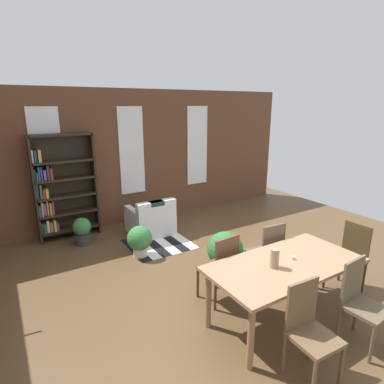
{
  "coord_description": "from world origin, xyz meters",
  "views": [
    {
      "loc": [
        -2.44,
        -2.84,
        2.53
      ],
      "look_at": [
        0.17,
        1.4,
        1.15
      ],
      "focal_mm": 29.56,
      "sensor_mm": 36.0,
      "label": 1
    }
  ],
  "objects": [
    {
      "name": "back_wall_brick",
      "position": [
        0.0,
        3.66,
        1.43
      ],
      "size": [
        8.15,
        0.12,
        2.86
      ],
      "primitive_type": "cube",
      "color": "brown",
      "rests_on": "ground"
    },
    {
      "name": "dining_chair_far_right",
      "position": [
        0.63,
        0.1,
        0.51
      ],
      "size": [
        0.43,
        0.43,
        0.95
      ],
      "color": "brown",
      "rests_on": "ground"
    },
    {
      "name": "vase_on_table",
      "position": [
        0.03,
        -0.59,
        0.87
      ],
      "size": [
        0.1,
        0.1,
        0.22
      ],
      "primitive_type": "cylinder",
      "color": "#998466",
      "rests_on": "dining_table"
    },
    {
      "name": "dining_chair_near_right",
      "position": [
        0.64,
        -1.28,
        0.51
      ],
      "size": [
        0.42,
        0.42,
        0.95
      ],
      "color": "brown",
      "rests_on": "ground"
    },
    {
      "name": "potted_plant_window",
      "position": [
        0.34,
        0.69,
        0.35
      ],
      "size": [
        0.56,
        0.56,
        0.65
      ],
      "color": "silver",
      "rests_on": "ground"
    },
    {
      "name": "striped_rug",
      "position": [
        -0.1,
        2.14,
        0.0
      ],
      "size": [
        1.12,
        1.08,
        0.01
      ],
      "color": "black",
      "rests_on": "ground"
    },
    {
      "name": "dining_chair_head_right",
      "position": [
        1.53,
        -0.59,
        0.51
      ],
      "size": [
        0.41,
        0.41,
        0.95
      ],
      "color": "#41321C",
      "rests_on": "ground"
    },
    {
      "name": "potted_plant_corner",
      "position": [
        -1.31,
        2.9,
        0.26
      ],
      "size": [
        0.34,
        0.34,
        0.51
      ],
      "color": "#333338",
      "rests_on": "ground"
    },
    {
      "name": "potted_plant_by_shelf",
      "position": [
        -0.58,
        1.88,
        0.3
      ],
      "size": [
        0.43,
        0.43,
        0.54
      ],
      "color": "silver",
      "rests_on": "ground"
    },
    {
      "name": "dining_chair_far_left",
      "position": [
        -0.19,
        0.1,
        0.51
      ],
      "size": [
        0.43,
        0.43,
        0.95
      ],
      "color": "brown",
      "rests_on": "ground"
    },
    {
      "name": "ground_plane",
      "position": [
        0.0,
        0.0,
        0.0
      ],
      "size": [
        9.36,
        9.36,
        0.0
      ],
      "primitive_type": "plane",
      "color": "brown"
    },
    {
      "name": "window_pane_0",
      "position": [
        -1.67,
        3.59,
        1.57
      ],
      "size": [
        0.55,
        0.02,
        1.86
      ],
      "primitive_type": "cube",
      "color": "white"
    },
    {
      "name": "dining_chair_near_left",
      "position": [
        -0.19,
        -1.28,
        0.51
      ],
      "size": [
        0.42,
        0.42,
        0.95
      ],
      "color": "brown",
      "rests_on": "ground"
    },
    {
      "name": "dining_table",
      "position": [
        0.22,
        -0.59,
        0.68
      ],
      "size": [
        1.86,
        0.93,
        0.76
      ],
      "color": "#9F7453",
      "rests_on": "ground"
    },
    {
      "name": "armchair_white",
      "position": [
        -0.0,
        2.7,
        0.28
      ],
      "size": [
        0.81,
        0.81,
        0.75
      ],
      "color": "silver",
      "rests_on": "ground"
    },
    {
      "name": "bookshelf_tall",
      "position": [
        -1.52,
        3.42,
        1.0
      ],
      "size": [
        1.13,
        0.3,
        2.02
      ],
      "color": "#2D2319",
      "rests_on": "ground"
    },
    {
      "name": "tealight_candle_0",
      "position": [
        0.36,
        -0.58,
        0.78
      ],
      "size": [
        0.04,
        0.04,
        0.04
      ],
      "primitive_type": "cylinder",
      "color": "silver",
      "rests_on": "dining_table"
    },
    {
      "name": "window_pane_2",
      "position": [
        1.67,
        3.59,
        1.57
      ],
      "size": [
        0.55,
        0.02,
        1.86
      ],
      "primitive_type": "cube",
      "color": "white"
    },
    {
      "name": "window_pane_1",
      "position": [
        0.0,
        3.59,
        1.57
      ],
      "size": [
        0.55,
        0.02,
        1.86
      ],
      "primitive_type": "cube",
      "color": "white"
    }
  ]
}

